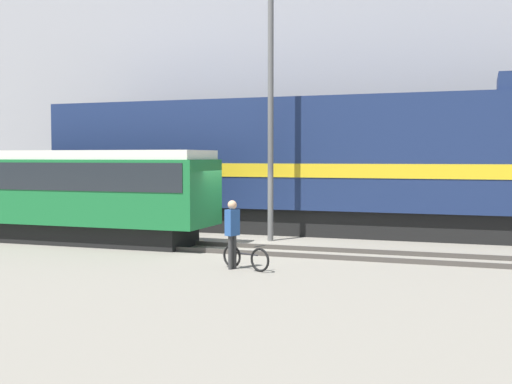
{
  "coord_description": "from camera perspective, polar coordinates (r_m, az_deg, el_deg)",
  "views": [
    {
      "loc": [
        7.68,
        -19.61,
        2.94
      ],
      "look_at": [
        0.76,
        0.03,
        1.8
      ],
      "focal_mm": 45.0,
      "sensor_mm": 36.0,
      "label": 1
    }
  ],
  "objects": [
    {
      "name": "utility_pole_center",
      "position": [
        22.45,
        1.31,
        7.17
      ],
      "size": [
        0.2,
        0.2,
        9.04
      ],
      "color": "#595959",
      "rests_on": "ground"
    },
    {
      "name": "ground_plane",
      "position": [
        21.26,
        -1.97,
        -4.82
      ],
      "size": [
        120.0,
        120.0,
        0.0
      ],
      "primitive_type": "plane",
      "color": "slate"
    },
    {
      "name": "freight_locomotive",
      "position": [
        24.83,
        3.96,
        2.53
      ],
      "size": [
        20.43,
        3.04,
        5.74
      ],
      "color": "black",
      "rests_on": "ground"
    },
    {
      "name": "person",
      "position": [
        16.8,
        -2.12,
        -3.12
      ],
      "size": [
        0.34,
        0.42,
        1.81
      ],
      "color": "#333333",
      "rests_on": "ground"
    },
    {
      "name": "bicycle",
      "position": [
        16.78,
        -0.93,
        -5.87
      ],
      "size": [
        1.5,
        0.7,
        0.68
      ],
      "color": "black",
      "rests_on": "ground"
    },
    {
      "name": "track_near",
      "position": [
        20.36,
        -2.97,
        -4.97
      ],
      "size": [
        60.0,
        1.5,
        0.14
      ],
      "color": "#47423D",
      "rests_on": "ground"
    },
    {
      "name": "track_far",
      "position": [
        25.3,
        1.61,
        -3.38
      ],
      "size": [
        60.0,
        1.51,
        0.14
      ],
      "color": "#47423D",
      "rests_on": "ground"
    },
    {
      "name": "building_backdrop",
      "position": [
        31.82,
        5.32,
        11.93
      ],
      "size": [
        35.63,
        6.0,
        15.63
      ],
      "color": "#99999E",
      "rests_on": "ground"
    },
    {
      "name": "streetcar",
      "position": [
        23.52,
        -18.07,
        0.21
      ],
      "size": [
        12.16,
        2.54,
        3.16
      ],
      "color": "black",
      "rests_on": "ground"
    }
  ]
}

